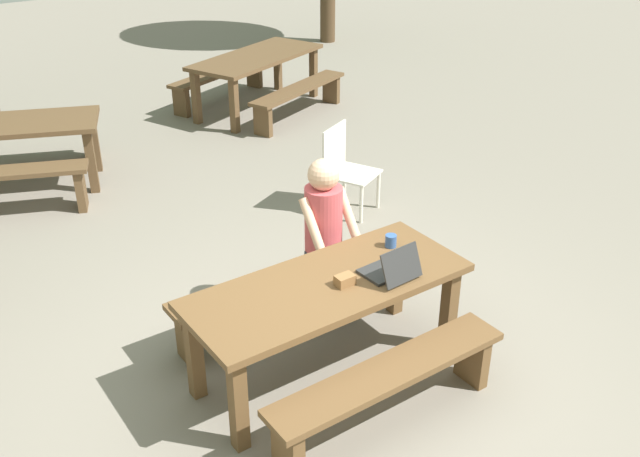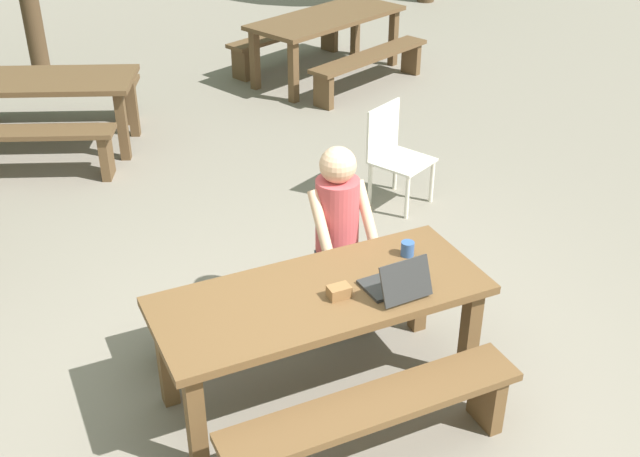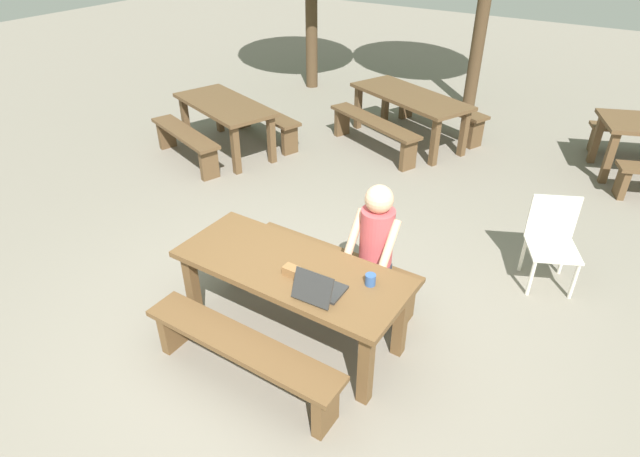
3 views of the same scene
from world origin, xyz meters
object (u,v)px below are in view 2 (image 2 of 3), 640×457
(person_seated, at_px, (340,224))
(picnic_table_distant, at_px, (35,89))
(coffee_mug, at_px, (408,249))
(laptop, at_px, (396,283))
(plastic_chair, at_px, (394,153))
(picnic_table_rear, at_px, (327,24))
(picnic_table_front, at_px, (321,307))
(small_pouch, at_px, (339,292))

(person_seated, relative_size, picnic_table_distant, 0.61)
(coffee_mug, xyz_separation_m, person_seated, (-0.22, 0.47, -0.03))
(coffee_mug, bearing_deg, laptop, -129.83)
(person_seated, height_order, picnic_table_distant, person_seated)
(laptop, height_order, plastic_chair, laptop)
(coffee_mug, height_order, picnic_table_rear, coffee_mug)
(picnic_table_distant, bearing_deg, coffee_mug, -46.55)
(picnic_table_front, xyz_separation_m, picnic_table_distant, (-0.97, 4.36, 0.00))
(small_pouch, xyz_separation_m, person_seated, (0.35, 0.69, -0.02))
(picnic_table_front, xyz_separation_m, coffee_mug, (0.64, 0.13, 0.15))
(picnic_table_distant, bearing_deg, picnic_table_front, -54.79)
(laptop, xyz_separation_m, picnic_table_distant, (-1.35, 4.54, -0.16))
(picnic_table_front, bearing_deg, person_seated, 55.27)
(coffee_mug, distance_m, picnic_table_rear, 5.31)
(picnic_table_front, height_order, small_pouch, small_pouch)
(picnic_table_front, distance_m, coffee_mug, 0.67)
(coffee_mug, bearing_deg, picnic_table_rear, 69.63)
(laptop, relative_size, person_seated, 0.27)
(laptop, height_order, coffee_mug, laptop)
(picnic_table_rear, bearing_deg, picnic_table_front, -137.80)
(person_seated, bearing_deg, small_pouch, -116.71)
(person_seated, bearing_deg, picnic_table_rear, 65.37)
(picnic_table_front, distance_m, picnic_table_distant, 4.47)
(picnic_table_front, relative_size, coffee_mug, 20.99)
(small_pouch, xyz_separation_m, picnic_table_rear, (2.41, 5.19, -0.11))
(plastic_chair, bearing_deg, picnic_table_rear, 48.83)
(person_seated, distance_m, plastic_chair, 1.81)
(picnic_table_front, bearing_deg, picnic_table_distant, 102.52)
(small_pouch, relative_size, picnic_table_rear, 0.06)
(picnic_table_front, relative_size, laptop, 5.67)
(laptop, bearing_deg, small_pouch, -18.81)
(person_seated, relative_size, picnic_table_rear, 0.58)
(picnic_table_front, bearing_deg, plastic_chair, 50.49)
(laptop, relative_size, plastic_chair, 0.39)
(laptop, xyz_separation_m, small_pouch, (-0.31, 0.09, -0.02))
(small_pouch, bearing_deg, picnic_table_rear, 65.09)
(coffee_mug, bearing_deg, small_pouch, -159.02)
(laptop, height_order, person_seated, person_seated)
(picnic_table_rear, height_order, picnic_table_distant, picnic_table_rear)
(plastic_chair, bearing_deg, picnic_table_distant, 111.13)
(picnic_table_front, relative_size, picnic_table_distant, 0.93)
(laptop, xyz_separation_m, person_seated, (0.04, 0.78, -0.04))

